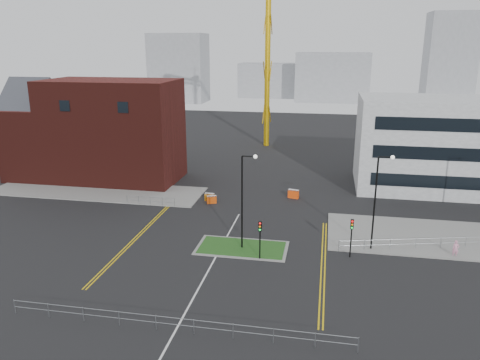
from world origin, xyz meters
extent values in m
plane|color=black|center=(0.00, 0.00, 0.00)|extent=(200.00, 200.00, 0.00)
cube|color=slate|center=(-20.00, 22.00, 0.06)|extent=(28.00, 8.00, 0.12)
cube|color=slate|center=(22.00, 14.00, 0.06)|extent=(24.00, 10.00, 0.12)
cube|color=slate|center=(2.00, 8.00, 0.04)|extent=(8.60, 4.60, 0.08)
cube|color=#1B4617|center=(2.00, 8.00, 0.06)|extent=(8.00, 4.00, 0.12)
cube|color=#421510|center=(-20.00, 28.00, 7.00)|extent=(18.00, 10.00, 14.00)
cube|color=black|center=(-24.00, 22.98, 11.00)|extent=(1.40, 0.10, 1.40)
cube|color=black|center=(-16.00, 22.98, 11.00)|extent=(1.40, 0.10, 1.40)
cube|color=#421510|center=(-32.00, 28.00, 5.00)|extent=(6.00, 10.00, 10.00)
cube|color=#2D3038|center=(-32.00, 28.00, 10.00)|extent=(6.40, 8.49, 8.49)
cube|color=#A2A5A7|center=(26.00, 32.00, 6.00)|extent=(25.00, 12.00, 12.00)
cube|color=black|center=(26.00, 25.98, 2.50)|extent=(22.00, 0.10, 1.60)
cube|color=black|center=(26.00, 25.98, 6.00)|extent=(22.00, 0.10, 1.60)
cube|color=black|center=(26.00, 25.98, 9.50)|extent=(22.00, 0.10, 1.60)
cylinder|color=#E0AB0D|center=(-2.00, 55.00, 16.60)|extent=(1.00, 1.00, 33.20)
cylinder|color=black|center=(2.00, 8.00, 4.50)|extent=(0.16, 0.16, 9.00)
cylinder|color=black|center=(2.60, 8.00, 9.00)|extent=(1.20, 0.10, 0.10)
sphere|color=silver|center=(3.20, 8.00, 9.00)|extent=(0.36, 0.36, 0.36)
cylinder|color=black|center=(14.00, 10.00, 4.50)|extent=(0.16, 0.16, 9.00)
cylinder|color=black|center=(14.60, 10.00, 9.00)|extent=(1.20, 0.10, 0.10)
sphere|color=silver|center=(15.20, 10.00, 9.00)|extent=(0.36, 0.36, 0.36)
cylinder|color=black|center=(4.00, 6.00, 1.50)|extent=(0.12, 0.12, 3.00)
cube|color=black|center=(4.00, 6.00, 3.20)|extent=(0.28, 0.22, 0.90)
sphere|color=red|center=(4.00, 5.87, 3.50)|extent=(0.18, 0.18, 0.18)
sphere|color=orange|center=(4.00, 5.87, 3.20)|extent=(0.18, 0.18, 0.18)
sphere|color=#0CCC33|center=(4.00, 5.87, 2.90)|extent=(0.18, 0.18, 0.18)
cylinder|color=black|center=(12.00, 8.00, 1.50)|extent=(0.12, 0.12, 3.00)
cube|color=black|center=(12.00, 8.00, 3.20)|extent=(0.28, 0.22, 0.90)
sphere|color=red|center=(12.00, 7.87, 3.50)|extent=(0.18, 0.18, 0.18)
sphere|color=orange|center=(12.00, 7.87, 3.20)|extent=(0.18, 0.18, 0.18)
sphere|color=#0CCC33|center=(12.00, 7.87, 2.90)|extent=(0.18, 0.18, 0.18)
cylinder|color=gray|center=(0.00, -6.00, 1.05)|extent=(24.00, 0.04, 0.04)
cylinder|color=gray|center=(0.00, -6.00, 0.55)|extent=(24.00, 0.04, 0.04)
cylinder|color=gray|center=(-12.00, -6.00, 0.55)|extent=(0.05, 0.05, 1.10)
cylinder|color=gray|center=(12.00, -6.00, 0.55)|extent=(0.05, 0.05, 1.10)
cylinder|color=gray|center=(-11.00, 18.00, 1.05)|extent=(6.00, 0.04, 0.04)
cylinder|color=gray|center=(-11.00, 18.00, 0.55)|extent=(6.00, 0.04, 0.04)
cylinder|color=gray|center=(-14.00, 18.00, 0.55)|extent=(0.05, 0.05, 1.10)
cylinder|color=gray|center=(-8.00, 18.00, 0.55)|extent=(0.05, 0.05, 1.10)
cylinder|color=gray|center=(20.50, 11.50, 1.05)|extent=(19.01, 5.04, 0.04)
cylinder|color=gray|center=(20.50, 11.50, 0.55)|extent=(19.01, 5.04, 0.04)
cylinder|color=gray|center=(11.00, 9.00, 0.55)|extent=(0.05, 0.05, 1.10)
cube|color=silver|center=(0.00, 2.00, 0.01)|extent=(0.15, 30.00, 0.01)
cube|color=gold|center=(-9.00, 10.00, 0.01)|extent=(0.12, 24.00, 0.01)
cube|color=gold|center=(-8.70, 10.00, 0.01)|extent=(0.12, 24.00, 0.01)
cube|color=gold|center=(9.50, 6.00, 0.01)|extent=(0.12, 20.00, 0.01)
cube|color=gold|center=(9.80, 6.00, 0.01)|extent=(0.12, 20.00, 0.01)
cube|color=gray|center=(-40.00, 120.00, 11.00)|extent=(18.00, 12.00, 22.00)
cube|color=gray|center=(10.00, 130.00, 8.00)|extent=(24.00, 12.00, 16.00)
cube|color=gray|center=(45.00, 125.00, 14.00)|extent=(14.00, 12.00, 28.00)
cube|color=gray|center=(-8.00, 140.00, 6.00)|extent=(30.00, 12.00, 12.00)
imported|color=#F19CBD|center=(21.39, 9.79, 0.80)|extent=(0.59, 0.40, 1.60)
cube|color=#C46A0A|center=(-4.49, 21.01, 0.49)|extent=(1.20, 0.50, 0.97)
cube|color=silver|center=(-4.49, 21.01, 0.93)|extent=(1.20, 0.50, 0.12)
cube|color=#C7430B|center=(-4.00, 20.14, 0.48)|extent=(1.21, 0.81, 0.96)
cube|color=silver|center=(-4.00, 20.14, 0.91)|extent=(1.21, 0.81, 0.12)
cube|color=#FC490E|center=(5.60, 24.00, 0.55)|extent=(1.39, 0.76, 1.10)
cube|color=silver|center=(5.60, 24.00, 1.05)|extent=(1.39, 0.76, 0.13)
camera|label=1|loc=(9.41, -32.09, 18.64)|focal=35.00mm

